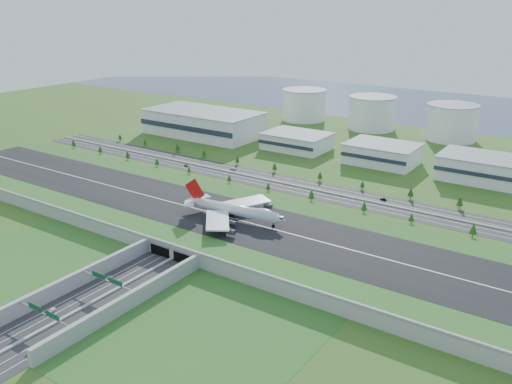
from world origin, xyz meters
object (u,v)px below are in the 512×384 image
Objects in this scene: car_7 at (233,169)px; fuel_tank_a at (304,105)px; car_2 at (139,289)px; car_4 at (186,165)px; car_3 at (48,341)px; boeing_747 at (234,210)px; car_0 at (109,277)px; car_5 at (383,199)px; car_1 at (51,311)px.

fuel_tank_a is at bearing -178.04° from car_7.
car_4 is at bearing -60.65° from car_2.
car_4 reaches higher than car_2.
car_3 is at bearing -73.82° from fuel_tank_a.
car_2 is at bearing 12.00° from car_7.
car_4 is (-115.58, 87.91, -13.27)m from boeing_747.
fuel_tank_a is 415.82m from car_2.
boeing_747 reaches higher than car_0.
car_5 is (51.77, 239.03, -0.01)m from car_3.
fuel_tank_a is 0.71× the size of boeing_747.
car_7 is at bearing -73.60° from car_3.
car_3 is (3.54, -136.21, -13.27)m from boeing_747.
car_1 is at bearing -103.06° from boeing_747.
car_3 is 244.57m from car_5.
boeing_747 is 87.67m from car_0.
fuel_tank_a is 12.03× the size of car_1.
boeing_747 is 12.31× the size of car_7.
car_4 is 0.99× the size of car_5.
fuel_tank_a is 334.49m from boeing_747.
fuel_tank_a is at bearing 106.17° from boeing_747.
car_2 is 203.42m from car_7.
car_1 is 234.37m from car_5.
car_7 is at bearing -59.47° from car_4.
car_2 is at bearing -92.94° from car_3.
fuel_tank_a is 10.98× the size of car_4.
car_0 reaches higher than car_1.
car_5 is at bearing -110.65° from car_2.
car_3 is 251.31m from car_7.
car_3 is 1.17× the size of car_4.
car_4 is (-98.11, 172.79, 0.00)m from car_0.
car_7 is (-61.50, 222.72, 0.14)m from car_1.
car_2 is at bearing 24.38° from car_0.
boeing_747 is at bearing -116.56° from car_4.
car_7 is (49.35, -207.88, -16.55)m from fuel_tank_a.
car_1 is (2.41, -35.85, -0.09)m from car_0.
car_7 is (-80.10, 238.20, 0.06)m from car_3.
boeing_747 is (125.91, -309.87, -3.34)m from fuel_tank_a.
boeing_747 reaches higher than car_2.
car_0 is 35.93m from car_1.
car_1 is 0.91× the size of car_4.
car_2 is 51.51m from car_3.
fuel_tank_a reaches higher than car_7.
boeing_747 reaches higher than car_1.
car_1 is at bearing -143.58° from car_4.
boeing_747 is 85.86m from car_2.
car_5 is (170.90, 14.91, -0.02)m from car_4.
car_1 is 231.60m from car_4.
car_3 is at bearing 7.19° from car_7.
car_7 is at bearing -93.26° from car_5.
car_0 is at bearing -107.58° from boeing_747.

